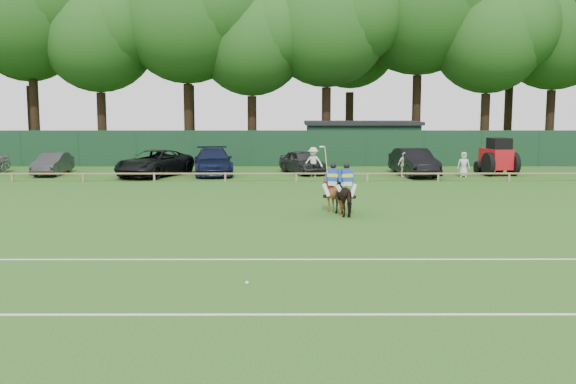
{
  "coord_description": "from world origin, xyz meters",
  "views": [
    {
      "loc": [
        0.45,
        -19.64,
        4.42
      ],
      "look_at": [
        0.5,
        3.0,
        1.4
      ],
      "focal_mm": 42.0,
      "sensor_mm": 36.0,
      "label": 1
    }
  ],
  "objects_px": {
    "sedan_navy": "(213,161)",
    "sedan_grey": "(53,164)",
    "horse_chestnut": "(333,195)",
    "estate_black": "(414,162)",
    "spectator_right": "(464,165)",
    "utility_shed": "(362,142)",
    "spectator_mid": "(403,165)",
    "tractor": "(497,157)",
    "horse_dark": "(346,197)",
    "suv_black": "(154,163)",
    "spectator_left": "(313,162)",
    "hatch_grey": "(303,162)",
    "polo_ball": "(247,283)"
  },
  "relations": [
    {
      "from": "sedan_navy",
      "to": "sedan_grey",
      "type": "bearing_deg",
      "value": 172.82
    },
    {
      "from": "horse_chestnut",
      "to": "estate_black",
      "type": "distance_m",
      "value": 14.9
    },
    {
      "from": "sedan_grey",
      "to": "spectator_right",
      "type": "relative_size",
      "value": 2.75
    },
    {
      "from": "sedan_navy",
      "to": "utility_shed",
      "type": "distance_m",
      "value": 13.1
    },
    {
      "from": "spectator_mid",
      "to": "utility_shed",
      "type": "height_order",
      "value": "utility_shed"
    },
    {
      "from": "sedan_grey",
      "to": "estate_black",
      "type": "distance_m",
      "value": 22.11
    },
    {
      "from": "tractor",
      "to": "utility_shed",
      "type": "bearing_deg",
      "value": 121.82
    },
    {
      "from": "horse_dark",
      "to": "suv_black",
      "type": "height_order",
      "value": "suv_black"
    },
    {
      "from": "spectator_left",
      "to": "utility_shed",
      "type": "height_order",
      "value": "utility_shed"
    },
    {
      "from": "spectator_mid",
      "to": "spectator_right",
      "type": "distance_m",
      "value": 3.59
    },
    {
      "from": "spectator_right",
      "to": "sedan_navy",
      "type": "bearing_deg",
      "value": -177.12
    },
    {
      "from": "spectator_left",
      "to": "tractor",
      "type": "relative_size",
      "value": 0.6
    },
    {
      "from": "utility_shed",
      "to": "tractor",
      "type": "bearing_deg",
      "value": -49.72
    },
    {
      "from": "sedan_grey",
      "to": "spectator_mid",
      "type": "relative_size",
      "value": 2.77
    },
    {
      "from": "estate_black",
      "to": "tractor",
      "type": "bearing_deg",
      "value": -3.62
    },
    {
      "from": "suv_black",
      "to": "tractor",
      "type": "xyz_separation_m",
      "value": [
        20.86,
        0.58,
        0.29
      ]
    },
    {
      "from": "horse_dark",
      "to": "sedan_grey",
      "type": "distance_m",
      "value": 22.46
    },
    {
      "from": "horse_chestnut",
      "to": "sedan_grey",
      "type": "relative_size",
      "value": 0.34
    },
    {
      "from": "sedan_grey",
      "to": "utility_shed",
      "type": "distance_m",
      "value": 21.67
    },
    {
      "from": "hatch_grey",
      "to": "polo_ball",
      "type": "relative_size",
      "value": 47.6
    },
    {
      "from": "horse_chestnut",
      "to": "tractor",
      "type": "xyz_separation_m",
      "value": [
        11.01,
        14.15,
        0.38
      ]
    },
    {
      "from": "utility_shed",
      "to": "horse_chestnut",
      "type": "bearing_deg",
      "value": -99.16
    },
    {
      "from": "sedan_navy",
      "to": "estate_black",
      "type": "xyz_separation_m",
      "value": [
        12.24,
        -0.74,
        0.01
      ]
    },
    {
      "from": "utility_shed",
      "to": "suv_black",
      "type": "bearing_deg",
      "value": -145.7
    },
    {
      "from": "sedan_navy",
      "to": "tractor",
      "type": "xyz_separation_m",
      "value": [
        17.4,
        -0.29,
        0.26
      ]
    },
    {
      "from": "hatch_grey",
      "to": "estate_black",
      "type": "height_order",
      "value": "estate_black"
    },
    {
      "from": "sedan_grey",
      "to": "spectator_mid",
      "type": "distance_m",
      "value": 21.4
    },
    {
      "from": "horse_dark",
      "to": "utility_shed",
      "type": "xyz_separation_m",
      "value": [
        3.2,
        23.42,
        0.8
      ]
    },
    {
      "from": "spectator_mid",
      "to": "spectator_right",
      "type": "xyz_separation_m",
      "value": [
        3.59,
        -0.01,
        0.01
      ]
    },
    {
      "from": "sedan_grey",
      "to": "hatch_grey",
      "type": "xyz_separation_m",
      "value": [
        15.39,
        0.66,
        0.06
      ]
    },
    {
      "from": "horse_dark",
      "to": "spectator_right",
      "type": "height_order",
      "value": "spectator_right"
    },
    {
      "from": "sedan_grey",
      "to": "spectator_left",
      "type": "xyz_separation_m",
      "value": [
        15.98,
        -1.08,
        0.21
      ]
    },
    {
      "from": "spectator_left",
      "to": "suv_black",
      "type": "bearing_deg",
      "value": -171.93
    },
    {
      "from": "hatch_grey",
      "to": "estate_black",
      "type": "relative_size",
      "value": 0.86
    },
    {
      "from": "suv_black",
      "to": "horse_chestnut",
      "type": "bearing_deg",
      "value": -31.3
    },
    {
      "from": "horse_dark",
      "to": "spectator_left",
      "type": "relative_size",
      "value": 0.99
    },
    {
      "from": "horse_dark",
      "to": "spectator_mid",
      "type": "xyz_separation_m",
      "value": [
        4.62,
        13.71,
        -0.0
      ]
    },
    {
      "from": "horse_chestnut",
      "to": "spectator_mid",
      "type": "relative_size",
      "value": 0.95
    },
    {
      "from": "horse_chestnut",
      "to": "tractor",
      "type": "height_order",
      "value": "tractor"
    },
    {
      "from": "hatch_grey",
      "to": "spectator_left",
      "type": "xyz_separation_m",
      "value": [
        0.59,
        -1.74,
        0.15
      ]
    },
    {
      "from": "sedan_grey",
      "to": "spectator_left",
      "type": "bearing_deg",
      "value": -4.12
    },
    {
      "from": "suv_black",
      "to": "sedan_navy",
      "type": "xyz_separation_m",
      "value": [
        3.46,
        0.88,
        0.03
      ]
    },
    {
      "from": "hatch_grey",
      "to": "spectator_mid",
      "type": "xyz_separation_m",
      "value": [
        5.97,
        -1.92,
        0.01
      ]
    },
    {
      "from": "hatch_grey",
      "to": "tractor",
      "type": "height_order",
      "value": "tractor"
    },
    {
      "from": "sedan_grey",
      "to": "sedan_navy",
      "type": "xyz_separation_m",
      "value": [
        9.86,
        0.09,
        0.14
      ]
    },
    {
      "from": "estate_black",
      "to": "spectator_right",
      "type": "xyz_separation_m",
      "value": [
        2.85,
        -0.62,
        -0.08
      ]
    },
    {
      "from": "sedan_navy",
      "to": "suv_black",
      "type": "bearing_deg",
      "value": -173.51
    },
    {
      "from": "estate_black",
      "to": "polo_ball",
      "type": "distance_m",
      "value": 26.04
    },
    {
      "from": "polo_ball",
      "to": "utility_shed",
      "type": "distance_m",
      "value": 34.29
    },
    {
      "from": "suv_black",
      "to": "estate_black",
      "type": "height_order",
      "value": "estate_black"
    }
  ]
}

